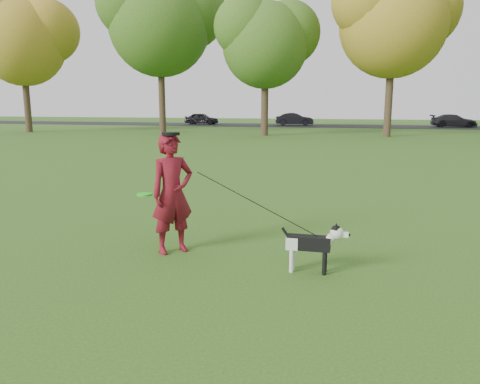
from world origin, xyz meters
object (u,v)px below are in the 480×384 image
(car_left, at_px, (202,119))
(dog, at_px, (314,242))
(car_mid, at_px, (295,119))
(man, at_px, (172,194))
(car_right, at_px, (454,121))

(car_left, bearing_deg, dog, -157.84)
(car_left, bearing_deg, car_mid, -88.06)
(man, xyz_separation_m, dog, (2.10, -0.39, -0.47))
(dog, bearing_deg, car_right, 77.14)
(car_left, bearing_deg, man, -160.37)
(dog, xyz_separation_m, car_left, (-14.72, 39.95, 0.19))
(man, distance_m, car_left, 41.53)
(dog, bearing_deg, car_mid, 97.46)
(man, relative_size, dog, 1.99)
(man, xyz_separation_m, car_right, (11.21, 39.56, -0.29))
(man, height_order, dog, man)
(car_left, distance_m, car_right, 23.84)
(man, height_order, car_mid, man)
(car_mid, xyz_separation_m, car_right, (14.35, 0.00, -0.03))
(man, bearing_deg, dog, -55.78)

